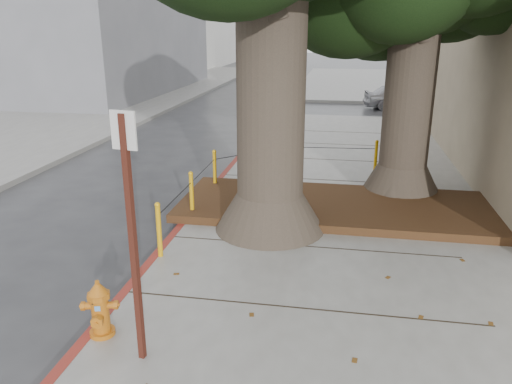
% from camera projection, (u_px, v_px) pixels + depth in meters
% --- Properties ---
extents(ground, '(140.00, 140.00, 0.00)m').
position_uv_depth(ground, '(262.00, 314.00, 6.86)').
color(ground, '#28282B').
rests_on(ground, ground).
extents(sidewalk_far, '(16.00, 20.00, 0.15)m').
position_uv_depth(sidewalk_far, '(421.00, 83.00, 33.86)').
color(sidewalk_far, slate).
rests_on(sidewalk_far, ground).
extents(curb_red, '(0.14, 26.00, 0.16)m').
position_uv_depth(curb_red, '(180.00, 230.00, 9.50)').
color(curb_red, maroon).
rests_on(curb_red, ground).
extents(planter_bed, '(6.40, 2.60, 0.16)m').
position_uv_depth(planter_bed, '(336.00, 206.00, 10.28)').
color(planter_bed, black).
rests_on(planter_bed, sidewalk_main).
extents(bollard_ring, '(3.79, 5.39, 0.95)m').
position_uv_depth(bollard_ring, '(256.00, 175.00, 10.88)').
color(bollard_ring, '#E5A20C').
rests_on(bollard_ring, sidewalk_main).
extents(fire_hydrant, '(0.39, 0.38, 0.74)m').
position_uv_depth(fire_hydrant, '(100.00, 309.00, 6.04)').
color(fire_hydrant, '#C96A14').
rests_on(fire_hydrant, sidewalk_main).
extents(signpost, '(0.28, 0.08, 2.84)m').
position_uv_depth(signpost, '(132.00, 228.00, 5.23)').
color(signpost, '#471911').
rests_on(signpost, sidewalk_main).
extents(car_silver, '(3.62, 1.84, 1.18)m').
position_uv_depth(car_silver, '(401.00, 96.00, 23.56)').
color(car_silver, '#B0AFB5').
rests_on(car_silver, ground).
extents(car_red, '(3.89, 1.52, 1.26)m').
position_uv_depth(car_red, '(511.00, 102.00, 21.56)').
color(car_red, maroon).
rests_on(car_red, ground).
extents(car_dark, '(2.02, 4.79, 1.38)m').
position_uv_depth(car_dark, '(104.00, 87.00, 26.20)').
color(car_dark, black).
rests_on(car_dark, ground).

